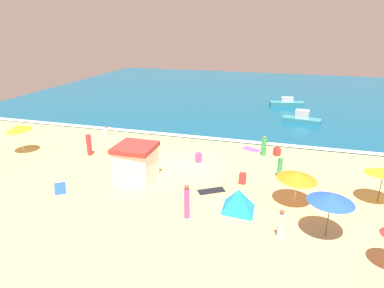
# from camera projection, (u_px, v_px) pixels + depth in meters

# --- Properties ---
(ground_plane) EXTENTS (60.00, 60.00, 0.00)m
(ground_plane) POSITION_uv_depth(u_px,v_px,m) (189.00, 166.00, 24.57)
(ground_plane) COLOR #D8B775
(ocean_water) EXTENTS (60.00, 44.00, 0.10)m
(ocean_water) POSITION_uv_depth(u_px,v_px,m) (244.00, 93.00, 49.82)
(ocean_water) COLOR #0F567A
(ocean_water) RESTS_ON ground_plane
(wave_breaker_foam) EXTENTS (57.00, 0.70, 0.01)m
(wave_breaker_foam) POSITION_uv_depth(u_px,v_px,m) (209.00, 138.00, 30.22)
(wave_breaker_foam) COLOR white
(wave_breaker_foam) RESTS_ON ocean_water
(lifeguard_cabana) EXTENTS (2.49, 2.53, 2.49)m
(lifeguard_cabana) POSITION_uv_depth(u_px,v_px,m) (136.00, 163.00, 21.97)
(lifeguard_cabana) COLOR white
(lifeguard_cabana) RESTS_ON ground_plane
(beach_umbrella_0) EXTENTS (3.05, 3.05, 2.37)m
(beach_umbrella_0) POSITION_uv_depth(u_px,v_px,m) (331.00, 198.00, 15.85)
(beach_umbrella_0) COLOR #4C3823
(beach_umbrella_0) RESTS_ON ground_plane
(beach_umbrella_2) EXTENTS (2.71, 2.72, 2.38)m
(beach_umbrella_2) POSITION_uv_depth(u_px,v_px,m) (18.00, 128.00, 26.52)
(beach_umbrella_2) COLOR silver
(beach_umbrella_2) RESTS_ON ground_plane
(beach_umbrella_3) EXTENTS (2.26, 2.28, 2.28)m
(beach_umbrella_3) POSITION_uv_depth(u_px,v_px,m) (384.00, 171.00, 19.01)
(beach_umbrella_3) COLOR #4C3823
(beach_umbrella_3) RESTS_ON ground_plane
(beach_umbrella_4) EXTENTS (2.69, 2.67, 2.03)m
(beach_umbrella_4) POSITION_uv_depth(u_px,v_px,m) (297.00, 176.00, 18.99)
(beach_umbrella_4) COLOR silver
(beach_umbrella_4) RESTS_ON ground_plane
(beach_tent) EXTENTS (2.52, 2.53, 1.27)m
(beach_tent) POSITION_uv_depth(u_px,v_px,m) (238.00, 200.00, 18.65)
(beach_tent) COLOR #1999D8
(beach_tent) RESTS_ON ground_plane
(beachgoer_0) EXTENTS (0.47, 0.47, 0.93)m
(beachgoer_0) POSITION_uv_depth(u_px,v_px,m) (106.00, 132.00, 31.03)
(beachgoer_0) COLOR white
(beachgoer_0) RESTS_ON ground_plane
(beachgoer_2) EXTENTS (0.53, 0.53, 0.98)m
(beachgoer_2) POSITION_uv_depth(u_px,v_px,m) (198.00, 157.00, 25.13)
(beachgoer_2) COLOR #D84CA5
(beachgoer_2) RESTS_ON ground_plane
(beachgoer_3) EXTENTS (0.62, 0.62, 0.86)m
(beachgoer_3) POSITION_uv_depth(u_px,v_px,m) (277.00, 151.00, 26.45)
(beachgoer_3) COLOR red
(beachgoer_3) RESTS_ON ground_plane
(beachgoer_4) EXTENTS (0.34, 0.34, 1.96)m
(beachgoer_4) POSITION_uv_depth(u_px,v_px,m) (187.00, 201.00, 17.80)
(beachgoer_4) COLOR #D84CA5
(beachgoer_4) RESTS_ON ground_plane
(beachgoer_5) EXTENTS (0.54, 0.54, 1.89)m
(beachgoer_5) POSITION_uv_depth(u_px,v_px,m) (89.00, 144.00, 26.38)
(beachgoer_5) COLOR red
(beachgoer_5) RESTS_ON ground_plane
(beachgoer_6) EXTENTS (0.44, 0.44, 0.95)m
(beachgoer_6) POSITION_uv_depth(u_px,v_px,m) (243.00, 178.00, 21.82)
(beachgoer_6) COLOR red
(beachgoer_6) RESTS_ON ground_plane
(beachgoer_7) EXTENTS (0.55, 0.55, 1.62)m
(beachgoer_7) POSITION_uv_depth(u_px,v_px,m) (264.00, 146.00, 26.35)
(beachgoer_7) COLOR green
(beachgoer_7) RESTS_ON ground_plane
(beachgoer_8) EXTENTS (0.43, 0.43, 1.58)m
(beachgoer_8) POSITION_uv_depth(u_px,v_px,m) (280.00, 167.00, 22.58)
(beachgoer_8) COLOR green
(beachgoer_8) RESTS_ON ground_plane
(beachgoer_9) EXTENTS (0.38, 0.38, 1.54)m
(beachgoer_9) POSITION_uv_depth(u_px,v_px,m) (281.00, 224.00, 16.19)
(beachgoer_9) COLOR white
(beachgoer_9) RESTS_ON ground_plane
(beach_towel_0) EXTENTS (1.73, 1.42, 0.01)m
(beach_towel_0) POSITION_uv_depth(u_px,v_px,m) (251.00, 149.00, 27.83)
(beach_towel_0) COLOR #D84CA5
(beach_towel_0) RESTS_ON ground_plane
(beach_towel_1) EXTENTS (1.83, 1.54, 0.01)m
(beach_towel_1) POSITION_uv_depth(u_px,v_px,m) (211.00, 191.00, 20.97)
(beach_towel_1) COLOR black
(beach_towel_1) RESTS_ON ground_plane
(beach_towel_2) EXTENTS (1.79, 1.05, 0.01)m
(beach_towel_2) POSITION_uv_depth(u_px,v_px,m) (147.00, 146.00, 28.47)
(beach_towel_2) COLOR #D84CA5
(beach_towel_2) RESTS_ON ground_plane
(beach_towel_3) EXTENTS (1.65, 1.83, 0.01)m
(beach_towel_3) POSITION_uv_depth(u_px,v_px,m) (60.00, 188.00, 21.29)
(beach_towel_3) COLOR blue
(beach_towel_3) RESTS_ON ground_plane
(small_boat_0) EXTENTS (4.23, 1.99, 1.13)m
(small_boat_0) POSITION_uv_depth(u_px,v_px,m) (287.00, 103.00, 41.65)
(small_boat_0) COLOR teal
(small_boat_0) RESTS_ON ocean_water
(small_boat_1) EXTENTS (3.98, 1.90, 1.30)m
(small_boat_1) POSITION_uv_depth(u_px,v_px,m) (302.00, 118.00, 34.93)
(small_boat_1) COLOR teal
(small_boat_1) RESTS_ON ocean_water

